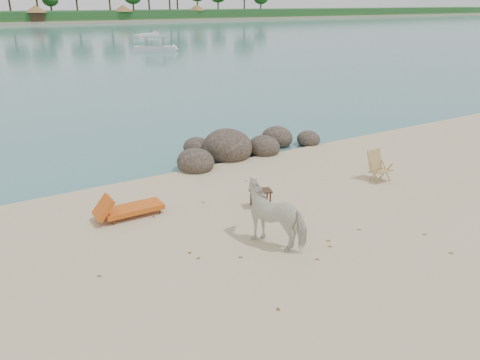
% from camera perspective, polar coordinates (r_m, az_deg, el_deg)
% --- Properties ---
extents(boulders, '(6.51, 3.06, 1.38)m').
position_cam_1_polar(boulders, '(18.03, -0.36, 3.93)').
color(boulders, '#2D251E').
rests_on(boulders, ground).
extents(cow, '(1.52, 1.93, 1.48)m').
position_cam_1_polar(cow, '(11.28, 4.51, -4.24)').
color(cow, white).
rests_on(cow, ground).
extents(side_table, '(0.70, 0.55, 0.49)m').
position_cam_1_polar(side_table, '(13.37, 2.52, -2.37)').
color(side_table, '#312213').
rests_on(side_table, ground).
extents(lounge_chair, '(2.00, 0.70, 0.60)m').
position_cam_1_polar(lounge_chair, '(13.10, -12.91, -3.16)').
color(lounge_chair, '#C54617').
rests_on(lounge_chair, ground).
extents(deck_chair, '(0.64, 0.70, 0.98)m').
position_cam_1_polar(deck_chair, '(15.84, 16.81, 1.47)').
color(deck_chair, tan).
rests_on(deck_chair, ground).
extents(boat_mid, '(5.42, 4.02, 2.73)m').
position_cam_1_polar(boat_mid, '(59.14, -10.36, 16.58)').
color(boat_mid, silver).
rests_on(boat_mid, water).
extents(boat_far, '(5.92, 4.39, 0.71)m').
position_cam_1_polar(boat_far, '(82.55, -11.32, 16.96)').
color(boat_far, silver).
rests_on(boat_far, water).
extents(dead_leaves, '(7.88, 7.00, 0.00)m').
position_cam_1_polar(dead_leaves, '(11.66, 3.18, -7.37)').
color(dead_leaves, brown).
rests_on(dead_leaves, ground).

